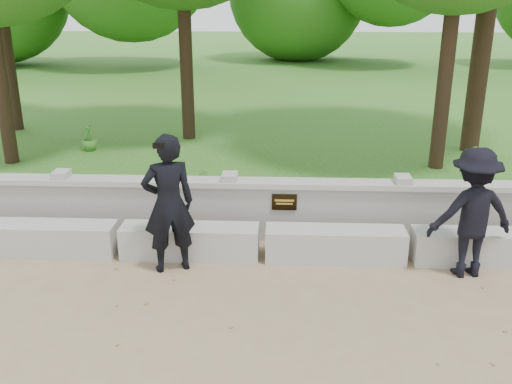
% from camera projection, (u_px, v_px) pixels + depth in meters
% --- Properties ---
extents(ground, '(80.00, 80.00, 0.00)m').
position_uv_depth(ground, '(255.00, 335.00, 6.13)').
color(ground, '#947E5B').
rests_on(ground, ground).
extents(lawn, '(40.00, 22.00, 0.25)m').
position_uv_depth(lawn, '(275.00, 97.00, 19.28)').
color(lawn, '#2A571A').
rests_on(lawn, ground).
extents(concrete_bench, '(11.90, 0.45, 0.45)m').
position_uv_depth(concrete_bench, '(262.00, 243.00, 7.85)').
color(concrete_bench, '#A5A39C').
rests_on(concrete_bench, ground).
extents(parapet_wall, '(12.50, 0.35, 0.90)m').
position_uv_depth(parapet_wall, '(264.00, 208.00, 8.43)').
color(parapet_wall, '#9B9992').
rests_on(parapet_wall, ground).
extents(man_main, '(0.79, 0.73, 1.85)m').
position_uv_depth(man_main, '(169.00, 204.00, 7.30)').
color(man_main, black).
rests_on(man_main, ground).
extents(visitor_mid, '(1.19, 0.81, 1.70)m').
position_uv_depth(visitor_mid, '(472.00, 213.00, 7.20)').
color(visitor_mid, black).
rests_on(visitor_mid, ground).
extents(shrub_b, '(0.32, 0.36, 0.55)m').
position_uv_depth(shrub_b, '(202.00, 188.00, 9.11)').
color(shrub_b, '#43892E').
rests_on(shrub_b, lawn).
extents(shrub_c, '(0.80, 0.77, 0.69)m').
position_uv_depth(shrub_c, '(483.00, 169.00, 9.86)').
color(shrub_c, '#43892E').
rests_on(shrub_c, lawn).
extents(shrub_d, '(0.43, 0.44, 0.59)m').
position_uv_depth(shrub_d, '(89.00, 137.00, 12.24)').
color(shrub_d, '#43892E').
rests_on(shrub_d, lawn).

